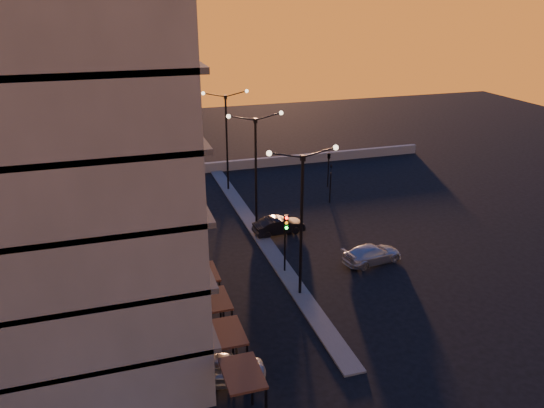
{
  "coord_description": "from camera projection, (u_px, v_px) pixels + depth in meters",
  "views": [
    {
      "loc": [
        -10.27,
        -27.01,
        17.53
      ],
      "look_at": [
        -0.07,
        5.65,
        3.96
      ],
      "focal_mm": 35.0,
      "sensor_mm": 36.0,
      "label": 1
    }
  ],
  "objects": [
    {
      "name": "signal_east_a",
      "position": [
        330.0,
        182.0,
        47.21
      ],
      "size": [
        0.13,
        0.16,
        3.6
      ],
      "color": "black",
      "rests_on": "ground"
    },
    {
      "name": "car_sedan",
      "position": [
        279.0,
        226.0,
        41.49
      ],
      "size": [
        4.16,
        1.74,
        1.34
      ],
      "primitive_type": "imported",
      "rotation": [
        0.0,
        0.0,
        1.65
      ],
      "color": "black",
      "rests_on": "ground"
    },
    {
      "name": "car_wagon",
      "position": [
        372.0,
        254.0,
        37.03
      ],
      "size": [
        4.64,
        2.52,
        1.28
      ],
      "primitive_type": "imported",
      "rotation": [
        0.0,
        0.0,
        1.74
      ],
      "color": "#A9AAB1",
      "rests_on": "ground"
    },
    {
      "name": "building",
      "position": [
        27.0,
        122.0,
        25.04
      ],
      "size": [
        14.35,
        17.08,
        25.0
      ],
      "color": "slate",
      "rests_on": "ground"
    },
    {
      "name": "ground",
      "position": [
        300.0,
        294.0,
        33.28
      ],
      "size": [
        120.0,
        120.0,
        0.0
      ],
      "primitive_type": "plane",
      "color": "black",
      "rests_on": "ground"
    },
    {
      "name": "sidewalk_west",
      "position": [
        124.0,
        288.0,
        33.9
      ],
      "size": [
        5.0,
        40.0,
        0.12
      ],
      "primitive_type": "cube",
      "color": "#4A4A48",
      "rests_on": "ground"
    },
    {
      "name": "parapet",
      "position": [
        234.0,
        165.0,
        56.72
      ],
      "size": [
        44.0,
        0.5,
        1.0
      ],
      "primitive_type": "cube",
      "color": "slate",
      "rests_on": "ground"
    },
    {
      "name": "signal_east_b",
      "position": [
        329.0,
        156.0,
        50.74
      ],
      "size": [
        0.42,
        1.99,
        3.6
      ],
      "color": "black",
      "rests_on": "ground"
    },
    {
      "name": "traffic_light_main",
      "position": [
        286.0,
        234.0,
        34.76
      ],
      "size": [
        0.28,
        0.44,
        4.25
      ],
      "color": "black",
      "rests_on": "ground"
    },
    {
      "name": "streetlamp_near",
      "position": [
        302.0,
        212.0,
        31.22
      ],
      "size": [
        4.32,
        0.32,
        9.51
      ],
      "color": "black",
      "rests_on": "ground"
    },
    {
      "name": "median",
      "position": [
        257.0,
        230.0,
        42.13
      ],
      "size": [
        1.2,
        36.0,
        0.12
      ],
      "primitive_type": "cube",
      "color": "#4A4A48",
      "rests_on": "ground"
    },
    {
      "name": "car_hatchback",
      "position": [
        222.0,
        369.0,
        25.51
      ],
      "size": [
        4.47,
        2.5,
        1.44
      ],
      "primitive_type": "imported",
      "rotation": [
        0.0,
        0.0,
        1.37
      ],
      "color": "#A2A5AA",
      "rests_on": "ground"
    },
    {
      "name": "streetlamp_mid",
      "position": [
        256.0,
        164.0,
        40.09
      ],
      "size": [
        4.32,
        0.32,
        9.51
      ],
      "color": "black",
      "rests_on": "ground"
    },
    {
      "name": "streetlamp_far",
      "position": [
        227.0,
        133.0,
        48.96
      ],
      "size": [
        4.32,
        0.32,
        9.51
      ],
      "color": "black",
      "rests_on": "ground"
    }
  ]
}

